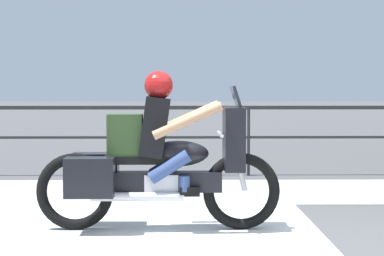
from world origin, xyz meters
The scene contains 5 objects.
ground_plane centered at (0.00, 0.00, 0.00)m, with size 120.00×120.00×0.00m, color #4C4C4F.
sidewalk_band centered at (0.00, 3.40, 0.01)m, with size 44.00×2.40×0.01m, color #A8A59E.
crosswalk_band centered at (-1.59, -0.20, 0.00)m, with size 3.79×6.00×0.01m, color silver.
fence_railing centered at (0.00, 5.21, 0.89)m, with size 36.00×0.05×1.13m.
motorcycle centered at (-1.34, 0.69, 0.71)m, with size 2.47×0.76×1.61m.
Camera 1 is at (-1.10, -6.84, 1.47)m, focal length 70.00 mm.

